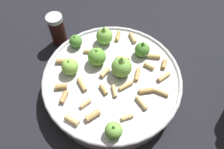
# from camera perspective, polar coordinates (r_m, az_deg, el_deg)

# --- Properties ---
(ground_plane) EXTENTS (2.40, 2.40, 0.00)m
(ground_plane) POSITION_cam_1_polar(r_m,az_deg,el_deg) (0.55, -0.00, -3.60)
(ground_plane) COLOR black
(cooking_pan) EXTENTS (0.32, 0.32, 0.11)m
(cooking_pan) POSITION_cam_1_polar(r_m,az_deg,el_deg) (0.52, -0.11, -1.53)
(cooking_pan) COLOR #B7B7BC
(cooking_pan) RESTS_ON ground
(pepper_shaker) EXTENTS (0.04, 0.04, 0.09)m
(pepper_shaker) POSITION_cam_1_polar(r_m,az_deg,el_deg) (0.63, -13.92, 11.07)
(pepper_shaker) COLOR #33140F
(pepper_shaker) RESTS_ON ground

